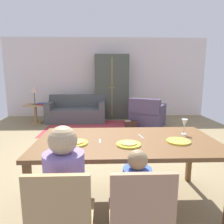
{
  "coord_description": "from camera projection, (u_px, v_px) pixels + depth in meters",
  "views": [
    {
      "loc": [
        -0.04,
        -3.41,
        1.46
      ],
      "look_at": [
        0.08,
        -0.06,
        0.85
      ],
      "focal_mm": 32.94,
      "sensor_mm": 36.0,
      "label": 1
    }
  ],
  "objects": [
    {
      "name": "pizza_near_man",
      "position": [
        76.0,
        142.0,
        2.11
      ],
      "size": [
        0.17,
        0.17,
        0.01
      ],
      "primitive_type": "cylinder",
      "color": "gold",
      "rests_on": "plate_near_man"
    },
    {
      "name": "armchair",
      "position": [
        147.0,
        115.0,
        5.86
      ],
      "size": [
        1.16,
        1.16,
        0.82
      ],
      "color": "#483D55",
      "rests_on": "ground_plane"
    },
    {
      "name": "area_rug",
      "position": [
        93.0,
        128.0,
        5.71
      ],
      "size": [
        2.6,
        1.8,
        0.01
      ],
      "primitive_type": "cube",
      "color": "#A7363D",
      "rests_on": "ground_plane"
    },
    {
      "name": "back_wall",
      "position": [
        106.0,
        78.0,
        7.2
      ],
      "size": [
        6.95,
        0.1,
        2.7
      ],
      "primitive_type": "cube",
      "color": "silver",
      "rests_on": "ground_plane"
    },
    {
      "name": "handbag",
      "position": [
        131.0,
        126.0,
        5.43
      ],
      "size": [
        0.32,
        0.16,
        0.26
      ],
      "primitive_type": "cube",
      "color": "black",
      "rests_on": "ground_plane"
    },
    {
      "name": "table_lamp",
      "position": [
        34.0,
        90.0,
        6.06
      ],
      "size": [
        0.26,
        0.26,
        0.54
      ],
      "color": "#474736",
      "rests_on": "side_table"
    },
    {
      "name": "person_child",
      "position": [
        136.0,
        208.0,
        1.61
      ],
      "size": [
        0.22,
        0.29,
        0.92
      ],
      "color": "#2F3043",
      "rests_on": "ground_plane"
    },
    {
      "name": "armoire",
      "position": [
        112.0,
        87.0,
        6.88
      ],
      "size": [
        1.1,
        0.59,
        2.1
      ],
      "color": "#41473C",
      "rests_on": "ground_plane"
    },
    {
      "name": "book_upper",
      "position": [
        41.0,
        103.0,
        6.1
      ],
      "size": [
        0.22,
        0.16,
        0.03
      ],
      "primitive_type": "cube",
      "color": "#3A4C84",
      "rests_on": "book_lower"
    },
    {
      "name": "person_man",
      "position": [
        66.0,
        200.0,
        1.58
      ],
      "size": [
        0.3,
        0.4,
        1.11
      ],
      "color": "#30444F",
      "rests_on": "ground_plane"
    },
    {
      "name": "book_lower",
      "position": [
        41.0,
        104.0,
        6.09
      ],
      "size": [
        0.22,
        0.16,
        0.03
      ],
      "primitive_type": "cube",
      "color": "#9E2137",
      "rests_on": "side_table"
    },
    {
      "name": "pizza_near_child",
      "position": [
        129.0,
        143.0,
        2.07
      ],
      "size": [
        0.17,
        0.17,
        0.01
      ],
      "primitive_type": "cylinder",
      "color": "#D7A451",
      "rests_on": "plate_near_child"
    },
    {
      "name": "plate_near_child",
      "position": [
        129.0,
        144.0,
        2.07
      ],
      "size": [
        0.25,
        0.25,
        0.02
      ],
      "primitive_type": "cylinder",
      "color": "yellow",
      "rests_on": "dining_table"
    },
    {
      "name": "dining_chair_child",
      "position": [
        140.0,
        216.0,
        1.43
      ],
      "size": [
        0.42,
        0.42,
        0.87
      ],
      "color": "#AD7A58",
      "rests_on": "ground_plane"
    },
    {
      "name": "fork",
      "position": [
        100.0,
        141.0,
        2.19
      ],
      "size": [
        0.02,
        0.15,
        0.01
      ],
      "primitive_type": "cube",
      "rotation": [
        0.0,
        0.0,
        0.03
      ],
      "color": "silver",
      "rests_on": "dining_table"
    },
    {
      "name": "plate_near_man",
      "position": [
        76.0,
        143.0,
        2.11
      ],
      "size": [
        0.25,
        0.25,
        0.02
      ],
      "primitive_type": "cylinder",
      "color": "yellow",
      "rests_on": "dining_table"
    },
    {
      "name": "plate_near_woman",
      "position": [
        178.0,
        141.0,
        2.17
      ],
      "size": [
        0.25,
        0.25,
        0.02
      ],
      "primitive_type": "cylinder",
      "color": "yellow",
      "rests_on": "dining_table"
    },
    {
      "name": "dining_table",
      "position": [
        127.0,
        145.0,
        2.26
      ],
      "size": [
        1.96,
        1.05,
        0.76
      ],
      "color": "brown",
      "rests_on": "ground_plane"
    },
    {
      "name": "side_table",
      "position": [
        35.0,
        111.0,
        6.18
      ],
      "size": [
        0.56,
        0.56,
        0.58
      ],
      "color": "#A27B4C",
      "rests_on": "ground_plane"
    },
    {
      "name": "couch",
      "position": [
        77.0,
        112.0,
        6.48
      ],
      "size": [
        1.78,
        0.86,
        0.82
      ],
      "color": "#4A4D4E",
      "rests_on": "ground_plane"
    },
    {
      "name": "knife",
      "position": [
        141.0,
        137.0,
        2.36
      ],
      "size": [
        0.05,
        0.17,
        0.01
      ],
      "primitive_type": "cube",
      "rotation": [
        0.0,
        0.0,
        0.19
      ],
      "color": "silver",
      "rests_on": "dining_table"
    },
    {
      "name": "wine_glass",
      "position": [
        184.0,
        124.0,
        2.43
      ],
      "size": [
        0.07,
        0.07,
        0.19
      ],
      "color": "silver",
      "rests_on": "dining_table"
    },
    {
      "name": "ground_plane",
      "position": [
        107.0,
        147.0,
        4.23
      ],
      "size": [
        6.95,
        6.44,
        0.02
      ],
      "primitive_type": "cube",
      "color": "#877450"
    },
    {
      "name": "dining_chair_man",
      "position": [
        62.0,
        218.0,
        1.41
      ],
      "size": [
        0.42,
        0.42,
        0.87
      ],
      "color": "tan",
      "rests_on": "ground_plane"
    }
  ]
}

